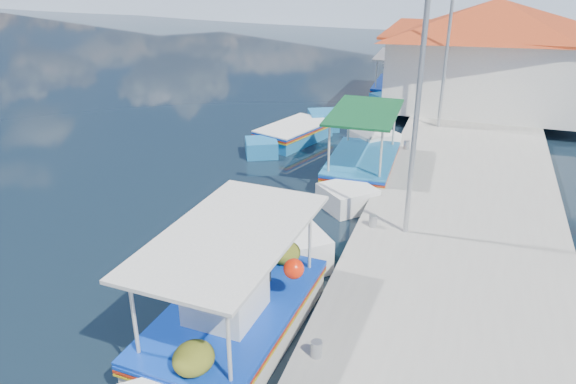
% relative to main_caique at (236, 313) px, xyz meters
% --- Properties ---
extents(ground, '(160.00, 160.00, 0.00)m').
position_rel_main_caique_xyz_m(ground, '(-2.02, 2.33, -0.48)').
color(ground, black).
rests_on(ground, ground).
extents(quay, '(5.00, 44.00, 0.50)m').
position_rel_main_caique_xyz_m(quay, '(3.88, 8.33, -0.23)').
color(quay, '#9C9B92').
rests_on(quay, ground).
extents(bollards, '(0.20, 17.20, 0.30)m').
position_rel_main_caique_xyz_m(bollards, '(1.78, 7.58, 0.17)').
color(bollards, '#A5A8AD').
rests_on(bollards, quay).
extents(main_caique, '(2.48, 7.61, 2.51)m').
position_rel_main_caique_xyz_m(main_caique, '(0.00, 0.00, 0.00)').
color(main_caique, white).
rests_on(main_caique, ground).
extents(caique_green_canopy, '(2.11, 6.59, 2.46)m').
position_rel_main_caique_xyz_m(caique_green_canopy, '(0.64, 8.59, -0.12)').
color(caique_green_canopy, white).
rests_on(caique_green_canopy, ground).
extents(caique_blue_hull, '(2.74, 5.17, 0.97)m').
position_rel_main_caique_xyz_m(caique_blue_hull, '(-2.57, 11.28, -0.22)').
color(caique_blue_hull, '#1C6BA8').
rests_on(caique_blue_hull, ground).
extents(caique_far, '(2.00, 6.39, 2.24)m').
position_rel_main_caique_xyz_m(caique_far, '(-0.07, 19.69, -0.07)').
color(caique_far, '#1C6BA8').
rests_on(caique_far, ground).
extents(harbor_building, '(10.49, 10.49, 4.40)m').
position_rel_main_caique_xyz_m(harbor_building, '(4.18, 17.33, 2.29)').
color(harbor_building, silver).
rests_on(harbor_building, quay).
extents(lamp_post_near, '(1.21, 0.14, 6.00)m').
position_rel_main_caique_xyz_m(lamp_post_near, '(2.49, 4.33, 3.37)').
color(lamp_post_near, '#A5A8AD').
rests_on(lamp_post_near, quay).
extents(lamp_post_far, '(1.21, 0.14, 6.00)m').
position_rel_main_caique_xyz_m(lamp_post_far, '(2.49, 13.33, 3.37)').
color(lamp_post_far, '#A5A8AD').
rests_on(lamp_post_far, quay).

